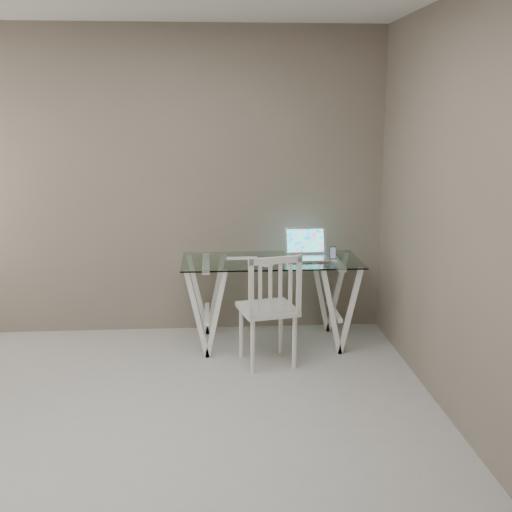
{
  "coord_description": "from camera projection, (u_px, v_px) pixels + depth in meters",
  "views": [
    {
      "loc": [
        0.46,
        -3.44,
        1.99
      ],
      "look_at": [
        0.81,
        1.5,
        0.85
      ],
      "focal_mm": 45.0,
      "sensor_mm": 36.0,
      "label": 1
    }
  ],
  "objects": [
    {
      "name": "laptop",
      "position": [
        307.0,
        251.0,
        5.48
      ],
      "size": [
        0.36,
        0.33,
        0.24
      ],
      "color": "silver",
      "rests_on": "desk"
    },
    {
      "name": "phone_dock",
      "position": [
        333.0,
        257.0,
        5.36
      ],
      "size": [
        0.06,
        0.06,
        0.12
      ],
      "color": "white",
      "rests_on": "desk"
    },
    {
      "name": "chair",
      "position": [
        270.0,
        305.0,
        4.97
      ],
      "size": [
        0.5,
        0.5,
        0.92
      ],
      "rotation": [
        0.0,
        0.0,
        0.21
      ],
      "color": "silver",
      "rests_on": "ground"
    },
    {
      "name": "keyboard",
      "position": [
        242.0,
        259.0,
        5.44
      ],
      "size": [
        0.28,
        0.12,
        0.01
      ],
      "primitive_type": "cube",
      "color": "silver",
      "rests_on": "desk"
    },
    {
      "name": "room",
      "position": [
        112.0,
        162.0,
        3.39
      ],
      "size": [
        4.5,
        4.52,
        2.71
      ],
      "color": "#AAA8A2",
      "rests_on": "ground"
    },
    {
      "name": "mouse",
      "position": [
        267.0,
        265.0,
        5.15
      ],
      "size": [
        0.11,
        0.07,
        0.04
      ],
      "primitive_type": "ellipsoid",
      "color": "white",
      "rests_on": "desk"
    },
    {
      "name": "desk",
      "position": [
        271.0,
        301.0,
        5.49
      ],
      "size": [
        1.5,
        0.7,
        0.75
      ],
      "color": "silver",
      "rests_on": "ground"
    }
  ]
}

